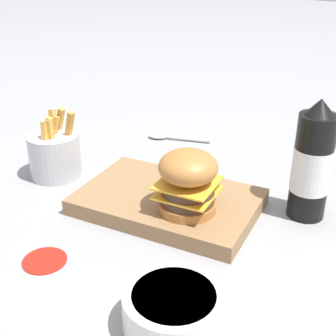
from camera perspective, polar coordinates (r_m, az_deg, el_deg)
ground_plane at (r=0.85m, az=0.48°, el=-3.01°), size 6.00×6.00×0.00m
serving_board at (r=0.79m, az=0.00°, el=-4.13°), size 0.29×0.19×0.03m
burger at (r=0.72m, az=2.44°, el=-1.58°), size 0.09×0.09×0.10m
ketchup_bottle at (r=0.77m, az=17.14°, el=0.38°), size 0.06×0.06×0.20m
fries_basket at (r=0.91m, az=-13.64°, el=1.69°), size 0.10×0.10×0.13m
side_bowl at (r=0.57m, az=0.71°, el=-16.88°), size 0.12×0.12×0.05m
spoon at (r=1.07m, az=-0.30°, el=3.85°), size 0.14×0.05×0.01m
ketchup_puddle at (r=0.70m, az=-14.82°, el=-10.80°), size 0.06×0.06×0.00m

